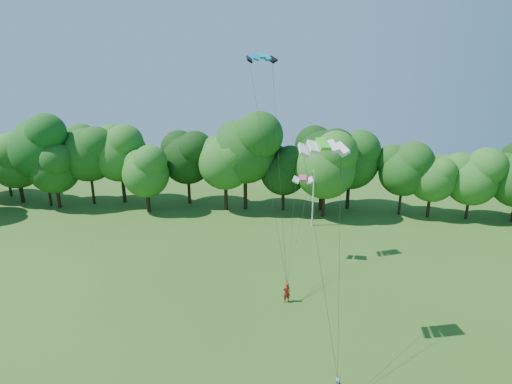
{
  "coord_description": "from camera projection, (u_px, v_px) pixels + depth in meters",
  "views": [
    {
      "loc": [
        3.34,
        -17.51,
        18.94
      ],
      "look_at": [
        0.3,
        13.0,
        9.67
      ],
      "focal_mm": 28.0,
      "sensor_mm": 36.0,
      "label": 1
    }
  ],
  "objects": [
    {
      "name": "kite_teal",
      "position": [
        261.0,
        56.0,
        36.39
      ],
      "size": [
        2.99,
        2.14,
        0.59
      ],
      "rotation": [
        0.0,
        0.0,
        0.38
      ],
      "color": "#0581AD",
      "rests_on": "ground"
    },
    {
      "name": "kite_green",
      "position": [
        323.0,
        144.0,
        25.29
      ],
      "size": [
        3.35,
        2.11,
        0.63
      ],
      "rotation": [
        0.0,
        0.0,
        0.25
      ],
      "color": "#3AC91E",
      "rests_on": "ground"
    },
    {
      "name": "kite_flyer_left",
      "position": [
        287.0,
        292.0,
        33.99
      ],
      "size": [
        0.79,
        0.68,
        1.82
      ],
      "primitive_type": "imported",
      "rotation": [
        0.0,
        0.0,
        3.58
      ],
      "color": "maroon",
      "rests_on": "ground"
    },
    {
      "name": "tree_back_center",
      "position": [
        323.0,
        155.0,
        54.76
      ],
      "size": [
        8.74,
        8.74,
        12.71
      ],
      "color": "#322713",
      "rests_on": "ground"
    },
    {
      "name": "kite_pink",
      "position": [
        303.0,
        178.0,
        39.26
      ],
      "size": [
        2.07,
        1.08,
        0.46
      ],
      "rotation": [
        0.0,
        0.0,
        -0.05
      ],
      "color": "#CD3965",
      "rests_on": "ground"
    },
    {
      "name": "utility_pole",
      "position": [
        313.0,
        197.0,
        50.12
      ],
      "size": [
        1.45,
        0.37,
        7.31
      ],
      "rotation": [
        0.0,
        0.0,
        0.2
      ],
      "color": "beige",
      "rests_on": "ground"
    },
    {
      "name": "tree_back_west",
      "position": [
        42.0,
        147.0,
        56.35
      ],
      "size": [
        9.55,
        9.55,
        13.9
      ],
      "color": "#301F13",
      "rests_on": "ground"
    }
  ]
}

